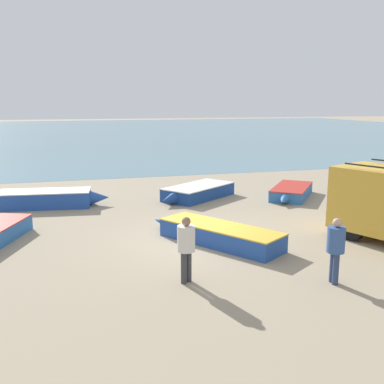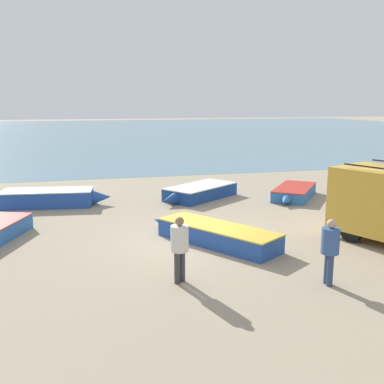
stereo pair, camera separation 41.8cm
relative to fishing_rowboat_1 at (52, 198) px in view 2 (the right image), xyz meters
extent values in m
plane|color=gray|center=(4.60, -5.89, -0.34)|extent=(200.00, 200.00, 0.00)
cube|color=slate|center=(4.60, 46.11, -0.33)|extent=(120.00, 80.00, 0.01)
cylinder|color=black|center=(10.77, -6.60, 0.02)|extent=(0.49, 0.75, 0.72)
cylinder|color=black|center=(9.16, -7.30, 0.02)|extent=(0.49, 0.75, 0.72)
cone|color=#2D66AD|center=(-0.95, -2.63, -0.10)|extent=(0.72, 0.92, 0.46)
cube|color=#234CA3|center=(-0.18, 0.02, -0.02)|extent=(3.72, 1.77, 0.64)
cone|color=#234CA3|center=(1.99, -0.24, -0.02)|extent=(0.86, 0.70, 0.61)
cube|color=silver|center=(-0.18, 0.02, 0.23)|extent=(0.35, 1.26, 0.05)
cube|color=silver|center=(-0.18, 0.02, 0.32)|extent=(3.75, 1.79, 0.04)
cube|color=#234CA3|center=(5.10, -6.49, -0.08)|extent=(3.17, 3.95, 0.53)
cone|color=#234CA3|center=(3.78, -4.49, -0.08)|extent=(0.89, 1.00, 0.50)
cube|color=gold|center=(5.10, -6.49, 0.12)|extent=(1.03, 0.78, 0.05)
cube|color=gold|center=(5.10, -6.49, 0.21)|extent=(3.20, 3.99, 0.04)
cube|color=navy|center=(6.36, 0.01, -0.07)|extent=(3.68, 3.29, 0.53)
cone|color=navy|center=(4.69, -1.21, -0.07)|extent=(0.90, 0.85, 0.51)
cube|color=silver|center=(6.36, 0.01, 0.13)|extent=(1.03, 1.31, 0.05)
cube|color=silver|center=(6.36, 0.01, 0.22)|extent=(3.71, 3.32, 0.04)
cube|color=#2D66AD|center=(10.46, -0.96, -0.11)|extent=(3.03, 3.31, 0.46)
cone|color=#2D66AD|center=(9.29, -2.45, -0.11)|extent=(0.77, 0.81, 0.44)
cube|color=#B22D23|center=(10.46, -0.96, 0.06)|extent=(1.14, 0.96, 0.05)
cube|color=#B22D23|center=(10.46, -0.96, 0.14)|extent=(3.06, 3.35, 0.04)
cylinder|color=navy|center=(6.70, -10.00, 0.05)|extent=(0.14, 0.14, 0.77)
cylinder|color=navy|center=(6.68, -10.16, 0.05)|extent=(0.14, 0.14, 0.77)
cylinder|color=#335189|center=(6.69, -10.08, 0.74)|extent=(0.42, 0.42, 0.61)
sphere|color=tan|center=(6.69, -10.08, 1.15)|extent=(0.21, 0.21, 0.21)
cylinder|color=#38383D|center=(3.27, -9.12, 0.05)|extent=(0.15, 0.15, 0.78)
cylinder|color=#38383D|center=(3.41, -9.03, 0.05)|extent=(0.15, 0.15, 0.78)
cylinder|color=silver|center=(3.34, -9.08, 0.75)|extent=(0.42, 0.42, 0.62)
sphere|color=#8C664C|center=(3.34, -9.08, 1.17)|extent=(0.21, 0.21, 0.21)
camera|label=1|loc=(0.73, -18.81, 3.90)|focal=42.00mm
camera|label=2|loc=(1.13, -18.92, 3.90)|focal=42.00mm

